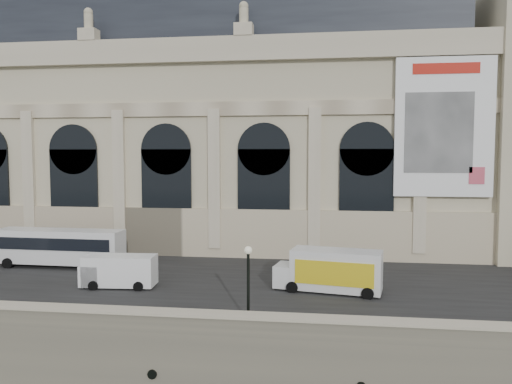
# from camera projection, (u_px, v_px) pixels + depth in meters

# --- Properties ---
(quay) EXTENTS (160.00, 70.00, 6.00)m
(quay) POSITION_uv_depth(u_px,v_px,m) (229.00, 260.00, 64.07)
(quay) COLOR #7A725D
(quay) RESTS_ON ground
(street) EXTENTS (160.00, 24.00, 0.06)m
(street) POSITION_uv_depth(u_px,v_px,m) (184.00, 275.00, 43.09)
(street) COLOR #2D2D2D
(street) RESTS_ON quay
(parapet) EXTENTS (160.00, 1.40, 1.21)m
(parapet) POSITION_uv_depth(u_px,v_px,m) (123.00, 319.00, 29.80)
(parapet) COLOR #7A725D
(parapet) RESTS_ON quay
(museum) EXTENTS (69.00, 18.70, 29.10)m
(museum) POSITION_uv_depth(u_px,v_px,m) (173.00, 127.00, 59.53)
(museum) COLOR beige
(museum) RESTS_ON quay
(bus_left) EXTENTS (12.05, 3.02, 3.53)m
(bus_left) POSITION_uv_depth(u_px,v_px,m) (60.00, 246.00, 46.08)
(bus_left) COLOR silver
(bus_left) RESTS_ON quay
(van_c) EXTENTS (5.85, 2.68, 2.55)m
(van_c) POSITION_uv_depth(u_px,v_px,m) (116.00, 271.00, 39.13)
(van_c) COLOR white
(van_c) RESTS_ON quay
(box_truck) EXTENTS (8.36, 4.00, 3.24)m
(box_truck) POSITION_uv_depth(u_px,v_px,m) (330.00, 271.00, 37.84)
(box_truck) COLOR silver
(box_truck) RESTS_ON quay
(lamp_right) EXTENTS (0.49, 0.49, 4.83)m
(lamp_right) POSITION_uv_depth(u_px,v_px,m) (248.00, 285.00, 30.70)
(lamp_right) COLOR black
(lamp_right) RESTS_ON quay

